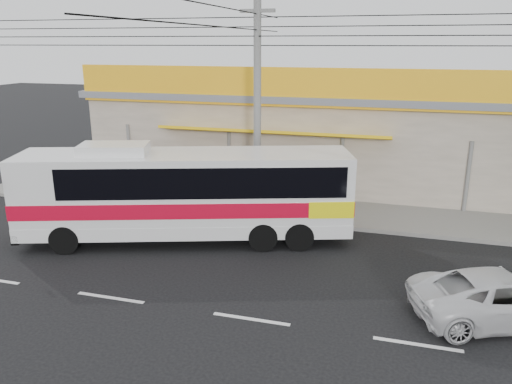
# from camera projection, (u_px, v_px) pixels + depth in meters

# --- Properties ---
(ground) EXTENTS (120.00, 120.00, 0.00)m
(ground) POSITION_uv_depth(u_px,v_px,m) (275.00, 276.00, 14.84)
(ground) COLOR black
(ground) RESTS_ON ground
(sidewalk) EXTENTS (30.00, 3.20, 0.15)m
(sidewalk) POSITION_uv_depth(u_px,v_px,m) (310.00, 211.00, 20.34)
(sidewalk) COLOR slate
(sidewalk) RESTS_ON ground
(lane_markings) EXTENTS (50.00, 0.12, 0.01)m
(lane_markings) POSITION_uv_depth(u_px,v_px,m) (251.00, 319.00, 12.54)
(lane_markings) COLOR silver
(lane_markings) RESTS_ON ground
(storefront_building) EXTENTS (22.60, 9.20, 5.70)m
(storefront_building) POSITION_uv_depth(u_px,v_px,m) (331.00, 134.00, 24.80)
(storefront_building) COLOR gray
(storefront_building) RESTS_ON ground
(coach_bus) EXTENTS (11.38, 5.70, 3.45)m
(coach_bus) POSITION_uv_depth(u_px,v_px,m) (191.00, 189.00, 17.07)
(coach_bus) COLOR silver
(coach_bus) RESTS_ON ground
(motorbike_red) EXTENTS (1.97, 0.91, 1.00)m
(motorbike_red) POSITION_uv_depth(u_px,v_px,m) (49.00, 176.00, 23.45)
(motorbike_red) COLOR maroon
(motorbike_red) RESTS_ON sidewalk
(motorbike_dark) EXTENTS (1.83, 0.52, 1.10)m
(motorbike_dark) POSITION_uv_depth(u_px,v_px,m) (181.00, 184.00, 21.99)
(motorbike_dark) COLOR black
(motorbike_dark) RESTS_ON sidewalk
(white_car) EXTENTS (4.95, 3.52, 1.25)m
(white_car) POSITION_uv_depth(u_px,v_px,m) (503.00, 297.00, 12.35)
(white_car) COLOR silver
(white_car) RESTS_ON ground
(utility_pole) EXTENTS (34.00, 14.00, 8.61)m
(utility_pole) POSITION_uv_depth(u_px,v_px,m) (257.00, 30.00, 17.86)
(utility_pole) COLOR slate
(utility_pole) RESTS_ON ground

